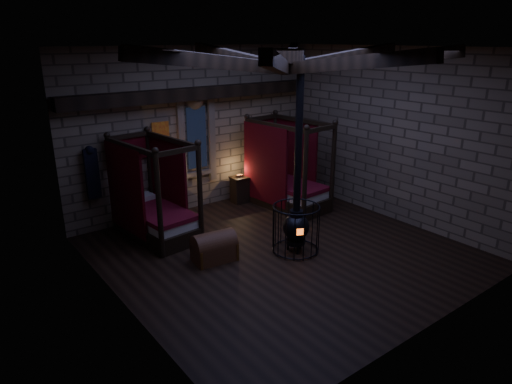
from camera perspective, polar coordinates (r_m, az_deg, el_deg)
room at (r=9.02m, az=3.22°, el=14.73°), size 7.02×7.02×4.29m
bed_left at (r=10.76m, az=-12.60°, el=-2.50°), size 1.35×2.26×2.25m
bed_right at (r=12.38m, az=3.73°, el=0.86°), size 1.37×2.33×2.33m
trunk_left at (r=9.46m, az=-5.24°, el=-6.95°), size 0.93×0.65×0.64m
trunk_right at (r=12.05m, az=6.49°, el=-1.38°), size 0.88×0.72×0.56m
nightstand_left at (r=11.69m, az=-10.10°, el=-1.38°), size 0.57×0.55×0.97m
nightstand_right at (r=12.66m, az=-2.06°, el=0.33°), size 0.50×0.48×0.80m
stove at (r=9.72m, az=5.02°, el=-4.02°), size 1.01×1.01×4.05m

